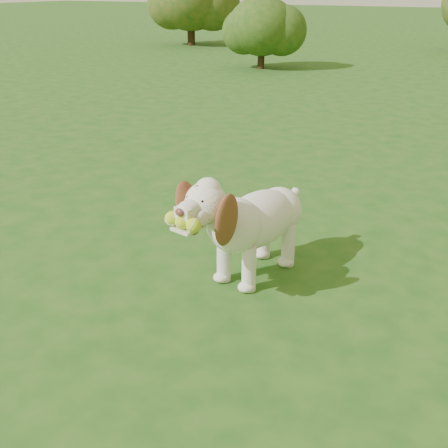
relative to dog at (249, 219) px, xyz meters
The scene contains 3 objects.
ground 0.52m from the dog, 78.59° to the left, with size 80.00×80.00×0.00m, color #1B4D16.
dog is the anchor object (origin of this frame).
shrub_a 8.36m from the dog, 115.29° to the left, with size 1.27×1.27×1.31m.
Camera 1 is at (1.16, -2.84, 1.51)m, focal length 45.00 mm.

